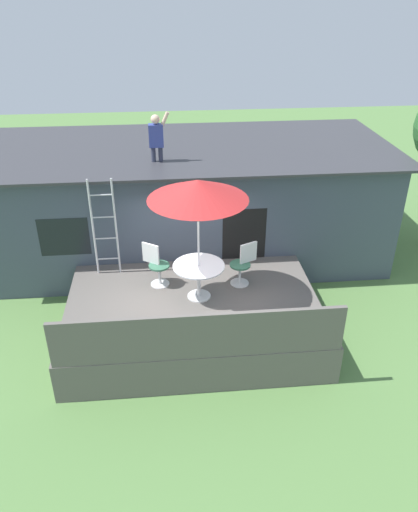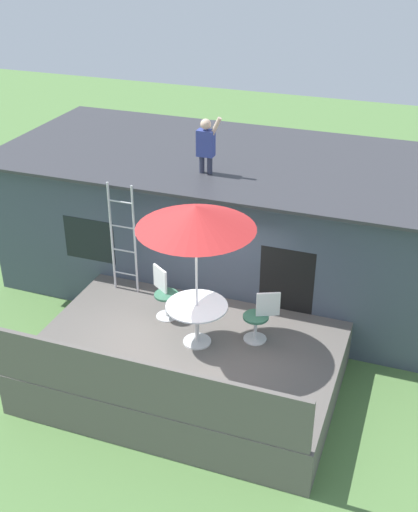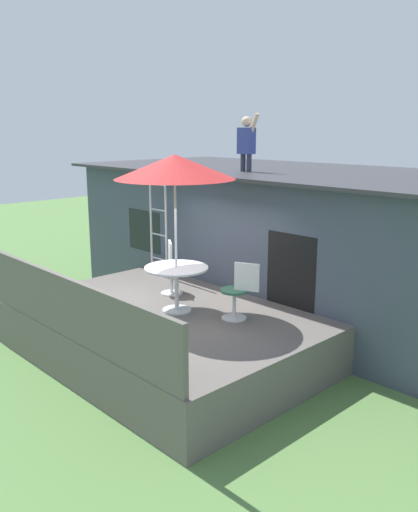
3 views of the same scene
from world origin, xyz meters
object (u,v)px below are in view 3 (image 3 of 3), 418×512
Objects in this scene: patio_chair_left at (171,268)px; step_ladder at (158,222)px; person_figure at (247,140)px; patio_umbrella at (175,167)px; patio_table at (176,276)px; patio_chair_right at (239,291)px.

step_ladder is at bearing -173.26° from patio_chair_left.
person_figure is at bearing 120.70° from patio_chair_left.
patio_umbrella reaches higher than step_ladder.
step_ladder reaches higher than patio_chair_left.
step_ladder is 2.37m from person_figure.
person_figure reaches higher than patio_table.
patio_chair_left reaches higher than patio_table.
person_figure is (-0.72, 2.43, 2.12)m from patio_table.
patio_table is at bearing -31.14° from step_ladder.
step_ladder is 1.36m from patio_chair_left.
person_figure is at bearing -74.27° from patio_chair_right.
patio_chair_right is at bearing 30.28° from patio_chair_left.
patio_umbrella is at bearing -45.00° from patio_table.
step_ladder is 3.04m from patio_chair_right.
patio_chair_right is (0.97, 0.45, -1.89)m from patio_umbrella.
patio_chair_right is (2.88, -0.71, -0.64)m from step_ladder.
patio_chair_right reaches higher than patio_table.
patio_chair_left is (1.06, -0.56, -0.64)m from step_ladder.
patio_chair_right is at bearing -49.43° from person_figure.
patio_chair_left is at bearing 145.24° from patio_umbrella.
patio_chair_left and patio_chair_right have the same top height.
person_figure reaches higher than patio_umbrella.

